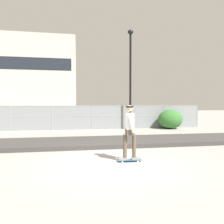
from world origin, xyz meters
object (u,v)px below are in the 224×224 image
object	(u,v)px
parked_car_near	(28,117)
shrub_left	(170,119)
skateboard	(130,160)
skater	(130,129)
parked_car_mid	(101,116)
street_lamp	(130,69)

from	to	relation	value
parked_car_near	shrub_left	xyz separation A→B (m)	(11.59, -3.55, -0.08)
skateboard	skater	size ratio (longest dim) A/B	0.44
parked_car_mid	shrub_left	xyz separation A→B (m)	(5.12, -3.48, -0.08)
shrub_left	parked_car_near	bearing A→B (deg)	162.96
street_lamp	parked_car_near	world-z (taller)	street_lamp
skateboard	street_lamp	bearing A→B (deg)	75.39
parked_car_near	skateboard	bearing A→B (deg)	-63.84
shrub_left	skater	bearing A→B (deg)	-122.47
skateboard	skater	xyz separation A→B (m)	(0.00, -0.00, 1.05)
skater	parked_car_near	world-z (taller)	skater
street_lamp	shrub_left	size ratio (longest dim) A/B	3.92
skateboard	street_lamp	xyz separation A→B (m)	(2.31, 8.85, 4.63)
skater	shrub_left	xyz separation A→B (m)	(5.56, 8.73, -0.35)
parked_car_mid	shrub_left	bearing A→B (deg)	-34.19
skater	shrub_left	bearing A→B (deg)	57.53
parked_car_near	parked_car_mid	world-z (taller)	same
parked_car_near	street_lamp	bearing A→B (deg)	-22.38
skater	shrub_left	world-z (taller)	skater
skater	skateboard	bearing A→B (deg)	176.42
street_lamp	parked_car_mid	distance (m)	5.44
skater	street_lamp	xyz separation A→B (m)	(2.31, 8.85, 3.58)
street_lamp	skater	bearing A→B (deg)	-104.61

